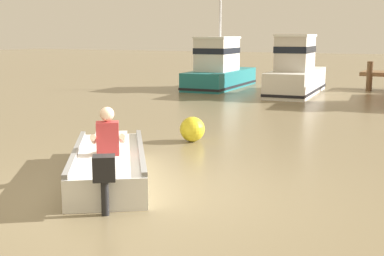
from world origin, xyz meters
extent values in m
plane|color=#7A6B4C|center=(0.00, 0.00, 0.00)|extent=(120.00, 120.00, 0.00)
cylinder|color=brown|center=(0.64, 16.14, 0.61)|extent=(0.24, 0.24, 1.21)
cube|color=white|center=(-0.88, 0.44, 0.22)|extent=(2.68, 3.17, 0.44)
cube|color=white|center=(-1.88, 1.86, 0.22)|extent=(0.72, 0.67, 0.42)
cube|color=gray|center=(-1.30, 0.15, 0.47)|extent=(1.81, 2.53, 0.08)
cube|color=gray|center=(-0.47, 0.74, 0.47)|extent=(1.81, 2.53, 0.08)
cube|color=white|center=(-0.83, 0.36, 0.40)|extent=(0.99, 0.81, 0.06)
cylinder|color=black|center=(0.06, -0.91, 0.27)|extent=(0.14, 0.14, 0.54)
cube|color=black|center=(0.06, -0.91, 0.62)|extent=(0.37, 0.36, 0.32)
cube|color=#B23333|center=(-0.80, 0.32, 0.70)|extent=(0.40, 0.38, 0.52)
sphere|color=beige|center=(-0.80, 0.32, 1.08)|extent=(0.22, 0.22, 0.22)
cylinder|color=beige|center=(-1.01, 0.24, 0.68)|extent=(0.32, 0.40, 0.23)
cylinder|color=beige|center=(-0.65, 0.49, 0.68)|extent=(0.32, 0.40, 0.23)
cube|color=#1E727A|center=(-5.34, 14.49, 0.38)|extent=(2.05, 5.06, 0.76)
cube|color=black|center=(-5.34, 14.49, 0.13)|extent=(2.09, 5.10, 0.10)
cube|color=silver|center=(-5.31, 14.05, 1.45)|extent=(1.47, 2.17, 1.37)
cube|color=black|center=(-5.31, 14.05, 1.62)|extent=(1.51, 2.20, 0.24)
cube|color=white|center=(-5.31, 14.05, 2.17)|extent=(1.55, 2.27, 0.08)
cylinder|color=silver|center=(-5.34, 14.37, 2.26)|extent=(0.10, 0.10, 2.98)
cube|color=white|center=(-1.70, 13.66, 0.47)|extent=(1.92, 5.02, 0.94)
cube|color=black|center=(-1.70, 13.66, 0.16)|extent=(1.97, 5.06, 0.10)
cube|color=beige|center=(-1.66, 13.22, 1.58)|extent=(1.35, 2.15, 1.28)
cube|color=black|center=(-1.66, 13.22, 1.74)|extent=(1.38, 2.19, 0.24)
cube|color=white|center=(-1.66, 13.22, 2.26)|extent=(1.41, 2.26, 0.08)
sphere|color=yellow|center=(-1.08, 3.68, 0.27)|extent=(0.54, 0.54, 0.54)
camera|label=1|loc=(3.93, -5.90, 2.27)|focal=47.76mm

